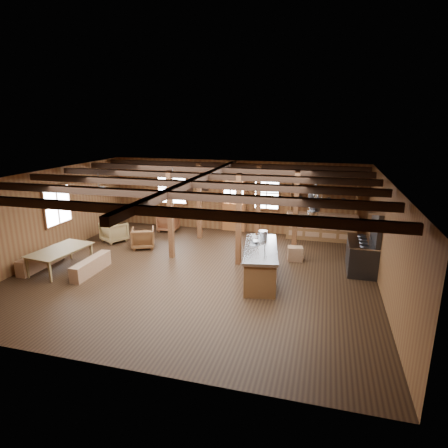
{
  "coord_description": "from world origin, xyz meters",
  "views": [
    {
      "loc": [
        3.42,
        -9.55,
        4.27
      ],
      "look_at": [
        0.64,
        0.65,
        1.34
      ],
      "focal_mm": 30.0,
      "sensor_mm": 36.0,
      "label": 1
    }
  ],
  "objects": [
    {
      "name": "window_left",
      "position": [
        -4.96,
        0.5,
        1.6
      ],
      "size": [
        0.14,
        1.24,
        1.32
      ],
      "color": "white",
      "rests_on": "wall_back"
    },
    {
      "name": "window_back_right",
      "position": [
        1.3,
        4.46,
        1.6
      ],
      "size": [
        1.02,
        0.06,
        1.32
      ],
      "color": "white",
      "rests_on": "wall_back"
    },
    {
      "name": "back_door",
      "position": [
        0.0,
        4.45,
        0.88
      ],
      "size": [
        1.02,
        0.08,
        2.15
      ],
      "color": "brown",
      "rests_on": "floor"
    },
    {
      "name": "pendant_lamps",
      "position": [
        -2.25,
        1.0,
        2.25
      ],
      "size": [
        1.86,
        2.36,
        0.66
      ],
      "color": "#313134",
      "rests_on": "ceiling"
    },
    {
      "name": "bench_wall",
      "position": [
        -4.65,
        -0.84,
        0.23
      ],
      "size": [
        0.32,
        1.69,
        0.46
      ],
      "primitive_type": "cube",
      "color": "brown",
      "rests_on": "floor"
    },
    {
      "name": "armchair_a",
      "position": [
        -2.53,
        1.61,
        0.35
      ],
      "size": [
        1.0,
        1.01,
        0.7
      ],
      "primitive_type": "imported",
      "rotation": [
        0.0,
        0.0,
        3.56
      ],
      "color": "brown",
      "rests_on": "floor"
    },
    {
      "name": "notice_boards",
      "position": [
        -1.5,
        4.46,
        1.64
      ],
      "size": [
        1.08,
        0.03,
        0.9
      ],
      "color": "beige",
      "rests_on": "wall_back"
    },
    {
      "name": "counter_pot",
      "position": [
        1.74,
        1.01,
        1.03
      ],
      "size": [
        0.29,
        0.29,
        0.17
      ],
      "primitive_type": "cylinder",
      "color": "silver",
      "rests_on": "kitchen_island"
    },
    {
      "name": "timber_posts",
      "position": [
        0.52,
        2.08,
        1.4
      ],
      "size": [
        3.95,
        2.35,
        2.8
      ],
      "color": "#412112",
      "rests_on": "floor"
    },
    {
      "name": "armchair_b",
      "position": [
        -2.51,
        3.77,
        0.35
      ],
      "size": [
        0.78,
        0.8,
        0.7
      ],
      "primitive_type": "imported",
      "rotation": [
        0.0,
        0.0,
        3.19
      ],
      "color": "brown",
      "rests_on": "floor"
    },
    {
      "name": "ceiling_joists",
      "position": [
        0.0,
        0.18,
        2.68
      ],
      "size": [
        9.8,
        8.82,
        0.18
      ],
      "color": "black",
      "rests_on": "ceiling"
    },
    {
      "name": "armchair_c",
      "position": [
        -3.87,
        1.99,
        0.36
      ],
      "size": [
        1.06,
        1.07,
        0.72
      ],
      "primitive_type": "imported",
      "rotation": [
        0.0,
        0.0,
        2.64
      ],
      "color": "olive",
      "rests_on": "floor"
    },
    {
      "name": "bench_aisle",
      "position": [
        -2.93,
        -0.84,
        0.22
      ],
      "size": [
        0.3,
        1.61,
        0.44
      ],
      "primitive_type": "cube",
      "color": "brown",
      "rests_on": "floor"
    },
    {
      "name": "back_counter",
      "position": [
        3.4,
        4.2,
        0.6
      ],
      "size": [
        2.55,
        0.6,
        2.45
      ],
      "color": "brown",
      "rests_on": "floor"
    },
    {
      "name": "step_stool",
      "position": [
        2.67,
        1.73,
        0.23
      ],
      "size": [
        0.56,
        0.44,
        0.45
      ],
      "primitive_type": "cube",
      "rotation": [
        0.0,
        0.0,
        0.17
      ],
      "color": "brown",
      "rests_on": "floor"
    },
    {
      "name": "commercial_range",
      "position": [
        4.65,
        1.42,
        0.63
      ],
      "size": [
        0.8,
        1.57,
        1.93
      ],
      "color": "#313134",
      "rests_on": "floor"
    },
    {
      "name": "kitchen_island",
      "position": [
        1.86,
        0.0,
        0.48
      ],
      "size": [
        1.27,
        2.61,
        1.2
      ],
      "rotation": [
        0.0,
        0.0,
        0.16
      ],
      "color": "brown",
      "rests_on": "floor"
    },
    {
      "name": "window_back_left",
      "position": [
        -2.6,
        4.46,
        1.6
      ],
      "size": [
        1.32,
        0.06,
        1.32
      ],
      "color": "white",
      "rests_on": "wall_back"
    },
    {
      "name": "bowl",
      "position": [
        1.61,
        0.37,
        0.97
      ],
      "size": [
        0.34,
        0.34,
        0.07
      ],
      "primitive_type": "imported",
      "rotation": [
        0.0,
        0.0,
        -0.34
      ],
      "color": "silver",
      "rests_on": "kitchen_island"
    },
    {
      "name": "room",
      "position": [
        0.0,
        0.0,
        1.4
      ],
      "size": [
        10.04,
        9.04,
        2.84
      ],
      "color": "black",
      "rests_on": "ground"
    },
    {
      "name": "pot_rack",
      "position": [
        3.19,
        0.32,
        2.27
      ],
      "size": [
        0.4,
        3.0,
        0.44
      ],
      "color": "#313134",
      "rests_on": "ceiling"
    },
    {
      "name": "dining_table",
      "position": [
        -3.9,
        -0.84,
        0.32
      ],
      "size": [
        1.21,
        1.92,
        0.64
      ],
      "primitive_type": "imported",
      "rotation": [
        0.0,
        0.0,
        1.46
      ],
      "color": "olive",
      "rests_on": "floor"
    }
  ]
}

